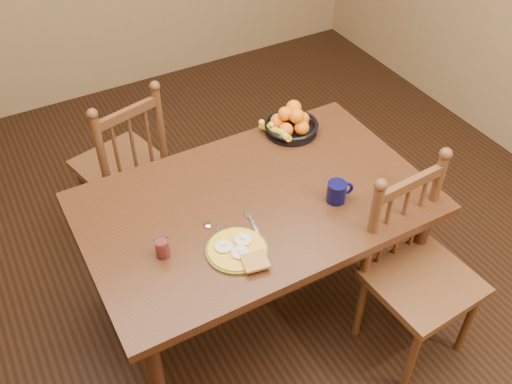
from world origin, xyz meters
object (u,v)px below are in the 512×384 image
fruit_bowl (290,123)px  chair_far (123,165)px  breakfast_plate (238,250)px  coffee_mug (337,191)px  chair_near (417,273)px  dining_table (256,213)px

fruit_bowl → chair_far: bearing=147.8°
breakfast_plate → coffee_mug: size_ratio=2.22×
chair_near → coffee_mug: bearing=116.4°
dining_table → breakfast_plate: size_ratio=5.42×
chair_far → chair_near: bearing=108.4°
chair_near → dining_table: bearing=130.6°
breakfast_plate → chair_far: bearing=97.7°
chair_far → breakfast_plate: chair_far is taller
dining_table → coffee_mug: coffee_mug is taller
chair_near → breakfast_plate: 0.88m
breakfast_plate → fruit_bowl: 0.90m
coffee_mug → chair_near: bearing=-59.8°
breakfast_plate → coffee_mug: 0.56m
dining_table → fruit_bowl: size_ratio=4.94×
breakfast_plate → fruit_bowl: (0.64, 0.62, 0.04)m
dining_table → chair_near: 0.80m
chair_far → chair_near: chair_near is taller
chair_far → fruit_bowl: chair_far is taller
dining_table → chair_near: (0.55, -0.56, -0.17)m
dining_table → coffee_mug: size_ratio=12.02×
coffee_mug → breakfast_plate: bearing=-173.3°
dining_table → coffee_mug: bearing=-28.8°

